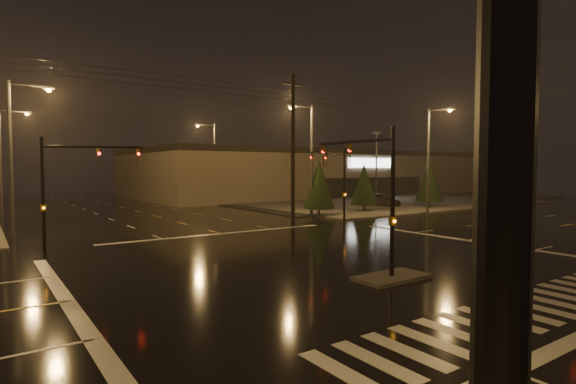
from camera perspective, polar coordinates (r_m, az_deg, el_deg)
name	(u,v)px	position (r m, az deg, el deg)	size (l,w,h in m)	color
ground	(327,262)	(21.27, 4.92, -8.82)	(140.00, 140.00, 0.00)	black
sidewalk_ne	(355,199)	(63.33, 8.51, -0.92)	(36.00, 36.00, 0.12)	#4A4842
median_island	(392,277)	(18.43, 13.02, -10.50)	(3.00, 1.60, 0.15)	#4A4842
crosswalk	(517,312)	(15.65, 27.08, -13.46)	(15.00, 2.60, 0.01)	beige
stop_bar_far	(221,234)	(30.43, -8.47, -5.25)	(16.00, 0.50, 0.01)	beige
parking_lot	(391,199)	(65.49, 12.90, -0.85)	(50.00, 24.00, 0.08)	black
retail_building	(313,171)	(78.60, 3.19, 2.62)	(60.20, 28.30, 7.20)	#6C5F4D
signal_mast_median	(375,183)	(18.57, 11.03, 1.09)	(0.25, 4.59, 6.00)	black
signal_mast_ne	(338,176)	(34.70, 6.35, 2.05)	(4.84, 1.86, 6.00)	black
signal_mast_nw	(65,179)	(26.44, -26.46, 1.47)	(4.84, 1.86, 6.00)	black
streetlight_1	(16,146)	(34.12, -31.27, 5.00)	(2.77, 0.32, 10.00)	#38383A
streetlight_2	(4,153)	(50.09, -32.39, 4.19)	(2.77, 0.32, 10.00)	#38383A
streetlight_3	(309,152)	(40.33, 2.68, 5.06)	(2.77, 0.32, 10.00)	#38383A
streetlight_4	(213,157)	(57.51, -9.55, 4.40)	(2.77, 0.32, 10.00)	#38383A
streetlight_6	(431,153)	(44.59, 17.70, 4.72)	(0.32, 2.77, 10.00)	#38383A
utility_pole_1	(293,147)	(36.85, 0.63, 5.76)	(2.20, 0.32, 12.00)	black
utility_pole_2	(497,154)	(59.46, 25.00, 4.43)	(2.20, 0.32, 12.00)	black
conifer_0	(319,184)	(40.95, 3.98, 0.98)	(2.84, 2.84, 5.13)	black
conifer_1	(364,184)	(46.01, 9.61, 1.01)	(2.68, 2.68, 4.88)	black
conifer_2	(429,180)	(52.66, 17.49, 1.47)	(3.04, 3.04, 5.44)	black
car_parked	(381,200)	(52.17, 11.67, -0.97)	(1.90, 4.71, 1.60)	black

